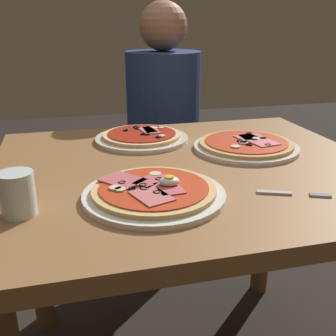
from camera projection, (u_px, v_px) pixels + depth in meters
dining_table at (188, 208)px, 1.11m from camera, size 1.01×0.88×0.75m
pizza_foreground at (154, 192)px, 0.87m from camera, size 0.31×0.31×0.05m
pizza_across_left at (142, 137)px, 1.27m from camera, size 0.29×0.29×0.03m
pizza_across_right at (246, 145)px, 1.19m from camera, size 0.31×0.31×0.03m
water_glass_near at (18, 197)px, 0.78m from camera, size 0.07×0.07×0.09m
fork at (288, 193)px, 0.88m from camera, size 0.15×0.07×0.00m
diner_person at (164, 147)px, 1.84m from camera, size 0.32×0.32×1.18m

